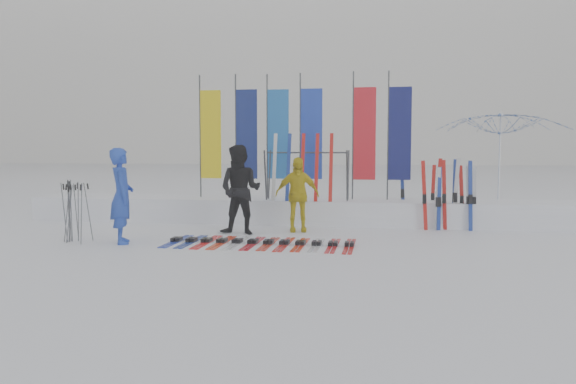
% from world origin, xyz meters
% --- Properties ---
extents(ground, '(120.00, 120.00, 0.00)m').
position_xyz_m(ground, '(0.00, 0.00, 0.00)').
color(ground, white).
rests_on(ground, ground).
extents(snow_bank, '(14.00, 1.60, 0.60)m').
position_xyz_m(snow_bank, '(0.00, 4.60, 0.30)').
color(snow_bank, white).
rests_on(snow_bank, ground).
extents(person_blue, '(0.72, 0.82, 1.89)m').
position_xyz_m(person_blue, '(-2.99, 0.79, 0.94)').
color(person_blue, '#1F40B6').
rests_on(person_blue, ground).
extents(person_black, '(1.03, 0.85, 1.96)m').
position_xyz_m(person_black, '(-0.98, 2.33, 0.98)').
color(person_black, black).
rests_on(person_black, ground).
extents(person_yellow, '(1.05, 0.62, 1.68)m').
position_xyz_m(person_yellow, '(0.18, 2.95, 0.84)').
color(person_yellow, '#D3BE0D').
rests_on(person_yellow, ground).
extents(tent_canopy, '(4.01, 4.05, 2.89)m').
position_xyz_m(tent_canopy, '(4.99, 5.14, 1.45)').
color(tent_canopy, white).
rests_on(tent_canopy, ground).
extents(ski_row, '(3.65, 1.69, 0.07)m').
position_xyz_m(ski_row, '(-0.27, 1.17, 0.03)').
color(ski_row, '#162B99').
rests_on(ski_row, ground).
extents(pole_cluster, '(0.53, 0.69, 1.25)m').
position_xyz_m(pole_cluster, '(-4.06, 0.82, 0.60)').
color(pole_cluster, '#595B60').
rests_on(pole_cluster, ground).
extents(feather_flags, '(5.46, 0.18, 3.20)m').
position_xyz_m(feather_flags, '(-0.03, 4.73, 2.24)').
color(feather_flags, '#383A3F').
rests_on(feather_flags, ground).
extents(ski_rack, '(2.04, 0.80, 1.23)m').
position_xyz_m(ski_rack, '(0.24, 4.20, 1.38)').
color(ski_rack, '#383A3F').
rests_on(ski_rack, ground).
extents(upright_skis, '(1.68, 1.16, 1.69)m').
position_xyz_m(upright_skis, '(3.58, 4.04, 0.78)').
color(upright_skis, navy).
rests_on(upright_skis, ground).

